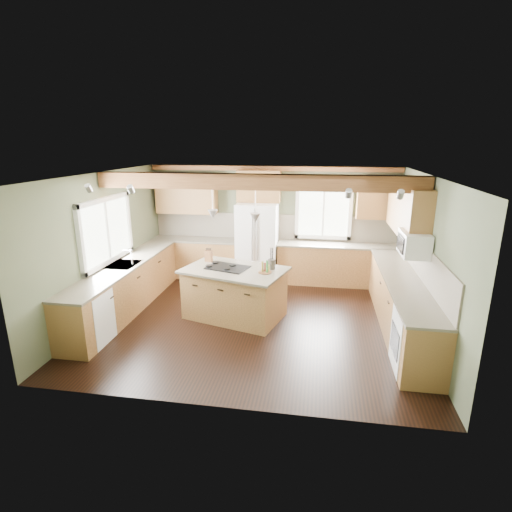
# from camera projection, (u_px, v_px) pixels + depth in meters

# --- Properties ---
(floor) EXTENTS (5.60, 5.60, 0.00)m
(floor) POSITION_uv_depth(u_px,v_px,m) (255.00, 320.00, 7.24)
(floor) COLOR black
(floor) RESTS_ON ground
(ceiling) EXTENTS (5.60, 5.60, 0.00)m
(ceiling) POSITION_uv_depth(u_px,v_px,m) (255.00, 174.00, 6.52)
(ceiling) COLOR silver
(ceiling) RESTS_ON wall_back
(wall_back) EXTENTS (5.60, 0.00, 5.60)m
(wall_back) POSITION_uv_depth(u_px,v_px,m) (273.00, 223.00, 9.25)
(wall_back) COLOR #4D583E
(wall_back) RESTS_ON ground
(wall_left) EXTENTS (0.00, 5.00, 5.00)m
(wall_left) POSITION_uv_depth(u_px,v_px,m) (105.00, 245.00, 7.31)
(wall_left) COLOR #4D583E
(wall_left) RESTS_ON ground
(wall_right) EXTENTS (0.00, 5.00, 5.00)m
(wall_right) POSITION_uv_depth(u_px,v_px,m) (426.00, 258.00, 6.45)
(wall_right) COLOR #4D583E
(wall_right) RESTS_ON ground
(ceiling_beam) EXTENTS (5.55, 0.26, 0.26)m
(ceiling_beam) POSITION_uv_depth(u_px,v_px,m) (256.00, 182.00, 6.65)
(ceiling_beam) COLOR #4F2A16
(ceiling_beam) RESTS_ON ceiling
(soffit_trim) EXTENTS (5.55, 0.20, 0.10)m
(soffit_trim) POSITION_uv_depth(u_px,v_px,m) (273.00, 168.00, 8.81)
(soffit_trim) COLOR #4F2A16
(soffit_trim) RESTS_ON ceiling
(backsplash_back) EXTENTS (5.58, 0.03, 0.58)m
(backsplash_back) POSITION_uv_depth(u_px,v_px,m) (273.00, 227.00, 9.26)
(backsplash_back) COLOR brown
(backsplash_back) RESTS_ON wall_back
(backsplash_right) EXTENTS (0.03, 3.70, 0.58)m
(backsplash_right) POSITION_uv_depth(u_px,v_px,m) (424.00, 263.00, 6.53)
(backsplash_right) COLOR brown
(backsplash_right) RESTS_ON wall_right
(base_cab_back_left) EXTENTS (2.02, 0.60, 0.88)m
(base_cab_back_left) POSITION_uv_depth(u_px,v_px,m) (196.00, 258.00, 9.48)
(base_cab_back_left) COLOR brown
(base_cab_back_left) RESTS_ON floor
(counter_back_left) EXTENTS (2.06, 0.64, 0.04)m
(counter_back_left) POSITION_uv_depth(u_px,v_px,m) (195.00, 239.00, 9.35)
(counter_back_left) COLOR #4A4236
(counter_back_left) RESTS_ON base_cab_back_left
(base_cab_back_right) EXTENTS (2.62, 0.60, 0.88)m
(base_cab_back_right) POSITION_uv_depth(u_px,v_px,m) (336.00, 265.00, 8.98)
(base_cab_back_right) COLOR brown
(base_cab_back_right) RESTS_ON floor
(counter_back_right) EXTENTS (2.66, 0.64, 0.04)m
(counter_back_right) POSITION_uv_depth(u_px,v_px,m) (337.00, 245.00, 8.85)
(counter_back_right) COLOR #4A4236
(counter_back_right) RESTS_ON base_cab_back_right
(base_cab_left) EXTENTS (0.60, 3.70, 0.88)m
(base_cab_left) POSITION_uv_depth(u_px,v_px,m) (126.00, 288.00, 7.55)
(base_cab_left) COLOR brown
(base_cab_left) RESTS_ON floor
(counter_left) EXTENTS (0.64, 3.74, 0.04)m
(counter_left) POSITION_uv_depth(u_px,v_px,m) (123.00, 265.00, 7.42)
(counter_left) COLOR #4A4236
(counter_left) RESTS_ON base_cab_left
(base_cab_right) EXTENTS (0.60, 3.70, 0.88)m
(base_cab_right) POSITION_uv_depth(u_px,v_px,m) (401.00, 305.00, 6.79)
(base_cab_right) COLOR brown
(base_cab_right) RESTS_ON floor
(counter_right) EXTENTS (0.64, 3.74, 0.04)m
(counter_right) POSITION_uv_depth(u_px,v_px,m) (404.00, 280.00, 6.66)
(counter_right) COLOR #4A4236
(counter_right) RESTS_ON base_cab_right
(upper_cab_back_left) EXTENTS (1.40, 0.35, 0.90)m
(upper_cab_back_left) POSITION_uv_depth(u_px,v_px,m) (187.00, 194.00, 9.21)
(upper_cab_back_left) COLOR brown
(upper_cab_back_left) RESTS_ON wall_back
(upper_cab_over_fridge) EXTENTS (0.96, 0.35, 0.70)m
(upper_cab_over_fridge) POSITION_uv_depth(u_px,v_px,m) (259.00, 186.00, 8.89)
(upper_cab_over_fridge) COLOR brown
(upper_cab_over_fridge) RESTS_ON wall_back
(upper_cab_right) EXTENTS (0.35, 2.20, 0.90)m
(upper_cab_right) POSITION_uv_depth(u_px,v_px,m) (408.00, 209.00, 7.15)
(upper_cab_right) COLOR brown
(upper_cab_right) RESTS_ON wall_right
(upper_cab_back_corner) EXTENTS (0.90, 0.35, 0.90)m
(upper_cab_back_corner) POSITION_uv_depth(u_px,v_px,m) (378.00, 198.00, 8.55)
(upper_cab_back_corner) COLOR brown
(upper_cab_back_corner) RESTS_ON wall_back
(window_left) EXTENTS (0.04, 1.60, 1.05)m
(window_left) POSITION_uv_depth(u_px,v_px,m) (106.00, 231.00, 7.28)
(window_left) COLOR white
(window_left) RESTS_ON wall_left
(window_back) EXTENTS (1.10, 0.04, 1.00)m
(window_back) POSITION_uv_depth(u_px,v_px,m) (323.00, 213.00, 8.99)
(window_back) COLOR white
(window_back) RESTS_ON wall_back
(sink) EXTENTS (0.50, 0.65, 0.03)m
(sink) POSITION_uv_depth(u_px,v_px,m) (123.00, 265.00, 7.42)
(sink) COLOR #262628
(sink) RESTS_ON counter_left
(faucet) EXTENTS (0.02, 0.02, 0.28)m
(faucet) POSITION_uv_depth(u_px,v_px,m) (132.00, 258.00, 7.35)
(faucet) COLOR #B2B2B7
(faucet) RESTS_ON sink
(dishwasher) EXTENTS (0.60, 0.60, 0.84)m
(dishwasher) POSITION_uv_depth(u_px,v_px,m) (88.00, 318.00, 6.32)
(dishwasher) COLOR white
(dishwasher) RESTS_ON floor
(oven) EXTENTS (0.60, 0.72, 0.84)m
(oven) POSITION_uv_depth(u_px,v_px,m) (417.00, 342.00, 5.56)
(oven) COLOR white
(oven) RESTS_ON floor
(microwave) EXTENTS (0.40, 0.70, 0.38)m
(microwave) POSITION_uv_depth(u_px,v_px,m) (414.00, 244.00, 6.37)
(microwave) COLOR white
(microwave) RESTS_ON wall_right
(pendant_left) EXTENTS (0.18, 0.18, 0.16)m
(pendant_left) POSITION_uv_depth(u_px,v_px,m) (213.00, 214.00, 7.04)
(pendant_left) COLOR #B2B2B7
(pendant_left) RESTS_ON ceiling
(pendant_right) EXTENTS (0.18, 0.18, 0.16)m
(pendant_right) POSITION_uv_depth(u_px,v_px,m) (255.00, 218.00, 6.70)
(pendant_right) COLOR #B2B2B7
(pendant_right) RESTS_ON ceiling
(refrigerator) EXTENTS (0.90, 0.74, 1.80)m
(refrigerator) POSITION_uv_depth(u_px,v_px,m) (257.00, 243.00, 9.05)
(refrigerator) COLOR silver
(refrigerator) RESTS_ON floor
(island) EXTENTS (1.88, 1.44, 0.88)m
(island) POSITION_uv_depth(u_px,v_px,m) (235.00, 294.00, 7.28)
(island) COLOR brown
(island) RESTS_ON floor
(island_top) EXTENTS (2.02, 1.57, 0.04)m
(island_top) POSITION_uv_depth(u_px,v_px,m) (234.00, 270.00, 7.15)
(island_top) COLOR #4A4236
(island_top) RESTS_ON island
(cooktop) EXTENTS (0.83, 0.66, 0.02)m
(cooktop) POSITION_uv_depth(u_px,v_px,m) (228.00, 267.00, 7.19)
(cooktop) COLOR black
(cooktop) RESTS_ON island_top
(knife_block) EXTENTS (0.15, 0.12, 0.22)m
(knife_block) POSITION_uv_depth(u_px,v_px,m) (209.00, 256.00, 7.56)
(knife_block) COLOR brown
(knife_block) RESTS_ON island_top
(utensil_crock) EXTENTS (0.15, 0.15, 0.18)m
(utensil_crock) POSITION_uv_depth(u_px,v_px,m) (272.00, 264.00, 7.12)
(utensil_crock) COLOR #3E3532
(utensil_crock) RESTS_ON island_top
(bottle_tray) EXTENTS (0.29, 0.29, 0.21)m
(bottle_tray) POSITION_uv_depth(u_px,v_px,m) (265.00, 267.00, 6.92)
(bottle_tray) COLOR brown
(bottle_tray) RESTS_ON island_top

